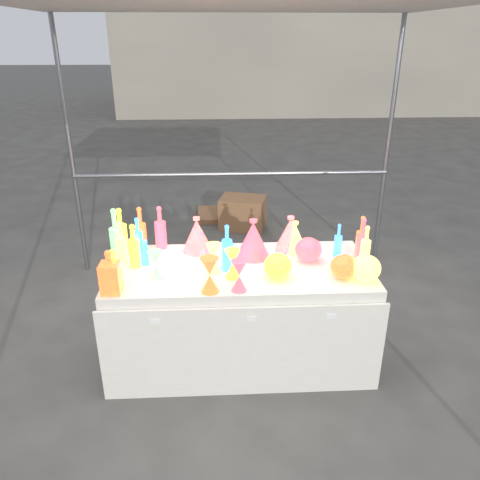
{
  "coord_description": "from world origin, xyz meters",
  "views": [
    {
      "loc": [
        -0.15,
        -2.89,
        2.21
      ],
      "look_at": [
        0.0,
        0.0,
        0.95
      ],
      "focal_mm": 35.0,
      "sensor_mm": 36.0,
      "label": 1
    }
  ],
  "objects_px": {
    "display_table": "(240,313)",
    "hourglass_0": "(210,275)",
    "bottle_0": "(121,231)",
    "cardboard_box_closed": "(243,213)",
    "lampshade_0": "(197,234)",
    "decanter_0": "(114,267)",
    "globe_0": "(278,267)"
  },
  "relations": [
    {
      "from": "globe_0",
      "to": "decanter_0",
      "type": "bearing_deg",
      "value": -178.0
    },
    {
      "from": "bottle_0",
      "to": "lampshade_0",
      "type": "height_order",
      "value": "bottle_0"
    },
    {
      "from": "hourglass_0",
      "to": "lampshade_0",
      "type": "xyz_separation_m",
      "value": [
        -0.1,
        0.61,
        0.02
      ]
    },
    {
      "from": "hourglass_0",
      "to": "cardboard_box_closed",
      "type": "bearing_deg",
      "value": 82.67
    },
    {
      "from": "display_table",
      "to": "hourglass_0",
      "type": "height_order",
      "value": "hourglass_0"
    },
    {
      "from": "hourglass_0",
      "to": "globe_0",
      "type": "relative_size",
      "value": 1.24
    },
    {
      "from": "bottle_0",
      "to": "hourglass_0",
      "type": "bearing_deg",
      "value": -43.36
    },
    {
      "from": "display_table",
      "to": "hourglass_0",
      "type": "relative_size",
      "value": 7.96
    },
    {
      "from": "cardboard_box_closed",
      "to": "globe_0",
      "type": "xyz_separation_m",
      "value": [
        0.07,
        -2.74,
        0.63
      ]
    },
    {
      "from": "lampshade_0",
      "to": "decanter_0",
      "type": "bearing_deg",
      "value": -156.04
    },
    {
      "from": "bottle_0",
      "to": "hourglass_0",
      "type": "distance_m",
      "value": 0.89
    },
    {
      "from": "bottle_0",
      "to": "cardboard_box_closed",
      "type": "bearing_deg",
      "value": 66.02
    },
    {
      "from": "display_table",
      "to": "decanter_0",
      "type": "distance_m",
      "value": 0.97
    },
    {
      "from": "display_table",
      "to": "lampshade_0",
      "type": "relative_size",
      "value": 6.98
    },
    {
      "from": "display_table",
      "to": "hourglass_0",
      "type": "xyz_separation_m",
      "value": [
        -0.2,
        -0.33,
        0.49
      ]
    },
    {
      "from": "lampshade_0",
      "to": "display_table",
      "type": "bearing_deg",
      "value": -63.74
    },
    {
      "from": "cardboard_box_closed",
      "to": "bottle_0",
      "type": "bearing_deg",
      "value": -99.16
    },
    {
      "from": "bottle_0",
      "to": "globe_0",
      "type": "relative_size",
      "value": 1.86
    },
    {
      "from": "cardboard_box_closed",
      "to": "bottle_0",
      "type": "height_order",
      "value": "bottle_0"
    },
    {
      "from": "bottle_0",
      "to": "decanter_0",
      "type": "xyz_separation_m",
      "value": [
        0.04,
        -0.49,
        -0.05
      ]
    },
    {
      "from": "decanter_0",
      "to": "display_table",
      "type": "bearing_deg",
      "value": -1.86
    },
    {
      "from": "decanter_0",
      "to": "globe_0",
      "type": "distance_m",
      "value": 1.05
    },
    {
      "from": "decanter_0",
      "to": "globe_0",
      "type": "relative_size",
      "value": 1.31
    },
    {
      "from": "display_table",
      "to": "bottle_0",
      "type": "distance_m",
      "value": 1.05
    },
    {
      "from": "bottle_0",
      "to": "hourglass_0",
      "type": "xyz_separation_m",
      "value": [
        0.65,
        -0.61,
        -0.06
      ]
    },
    {
      "from": "decanter_0",
      "to": "lampshade_0",
      "type": "relative_size",
      "value": 0.93
    },
    {
      "from": "display_table",
      "to": "hourglass_0",
      "type": "bearing_deg",
      "value": -122.02
    },
    {
      "from": "decanter_0",
      "to": "lampshade_0",
      "type": "distance_m",
      "value": 0.71
    },
    {
      "from": "cardboard_box_closed",
      "to": "bottle_0",
      "type": "relative_size",
      "value": 1.57
    },
    {
      "from": "cardboard_box_closed",
      "to": "lampshade_0",
      "type": "xyz_separation_m",
      "value": [
        -0.47,
        -2.29,
        0.68
      ]
    },
    {
      "from": "display_table",
      "to": "bottle_0",
      "type": "xyz_separation_m",
      "value": [
        -0.85,
        0.28,
        0.55
      ]
    },
    {
      "from": "decanter_0",
      "to": "hourglass_0",
      "type": "xyz_separation_m",
      "value": [
        0.61,
        -0.12,
        -0.01
      ]
    }
  ]
}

